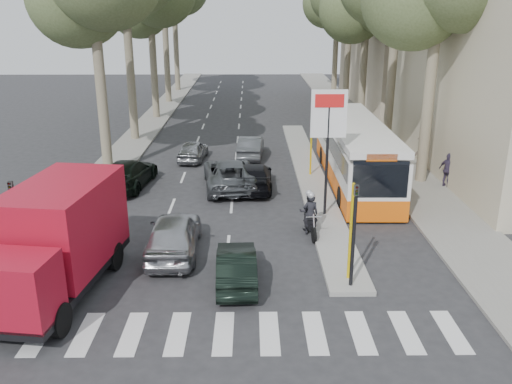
% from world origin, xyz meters
% --- Properties ---
extents(ground, '(120.00, 120.00, 0.00)m').
position_xyz_m(ground, '(0.00, 0.00, 0.00)').
color(ground, '#28282B').
rests_on(ground, ground).
extents(sidewalk_right, '(3.20, 70.00, 0.12)m').
position_xyz_m(sidewalk_right, '(8.60, 25.00, 0.06)').
color(sidewalk_right, gray).
rests_on(sidewalk_right, ground).
extents(median_left, '(2.40, 64.00, 0.12)m').
position_xyz_m(median_left, '(-8.00, 28.00, 0.06)').
color(median_left, gray).
rests_on(median_left, ground).
extents(traffic_island, '(1.50, 26.00, 0.16)m').
position_xyz_m(traffic_island, '(3.25, 11.00, 0.08)').
color(traffic_island, gray).
rests_on(traffic_island, ground).
extents(building_far, '(11.00, 20.00, 16.00)m').
position_xyz_m(building_far, '(15.50, 34.00, 8.00)').
color(building_far, '#B7A88E').
rests_on(building_far, ground).
extents(billboard, '(1.50, 12.10, 5.60)m').
position_xyz_m(billboard, '(3.25, 5.00, 3.70)').
color(billboard, yellow).
rests_on(billboard, ground).
extents(traffic_light_island, '(0.16, 0.41, 3.60)m').
position_xyz_m(traffic_light_island, '(3.25, -1.50, 2.49)').
color(traffic_light_island, black).
rests_on(traffic_light_island, ground).
extents(traffic_light_left, '(0.16, 0.41, 3.60)m').
position_xyz_m(traffic_light_left, '(-7.60, -1.00, 2.49)').
color(traffic_light_left, black).
rests_on(traffic_light_left, ground).
extents(silver_hatchback, '(1.92, 4.63, 1.57)m').
position_xyz_m(silver_hatchback, '(-2.89, 1.31, 0.78)').
color(silver_hatchback, '#A5A7AD').
rests_on(silver_hatchback, ground).
extents(dark_hatchback, '(1.43, 3.77, 1.23)m').
position_xyz_m(dark_hatchback, '(-0.50, -1.00, 0.61)').
color(dark_hatchback, black).
rests_on(dark_hatchback, ground).
extents(queue_car_a, '(3.06, 5.58, 1.48)m').
position_xyz_m(queue_car_a, '(-1.10, 9.22, 0.74)').
color(queue_car_a, '#53575B').
rests_on(queue_car_a, ground).
extents(queue_car_b, '(1.91, 4.56, 1.31)m').
position_xyz_m(queue_car_b, '(0.15, 9.01, 0.66)').
color(queue_car_b, black).
rests_on(queue_car_b, ground).
extents(queue_car_c, '(1.79, 3.72, 1.23)m').
position_xyz_m(queue_car_c, '(-3.50, 14.55, 0.61)').
color(queue_car_c, gray).
rests_on(queue_car_c, ground).
extents(queue_car_d, '(1.72, 4.14, 1.33)m').
position_xyz_m(queue_car_d, '(0.01, 15.18, 0.67)').
color(queue_car_d, '#4E5156').
rests_on(queue_car_d, ground).
extents(queue_car_e, '(2.57, 5.12, 1.43)m').
position_xyz_m(queue_car_e, '(-6.30, 9.39, 0.71)').
color(queue_car_e, black).
rests_on(queue_car_e, ground).
extents(red_truck, '(3.30, 6.82, 3.50)m').
position_xyz_m(red_truck, '(-6.15, -1.52, 1.85)').
color(red_truck, black).
rests_on(red_truck, ground).
extents(city_bus, '(2.83, 12.22, 3.21)m').
position_xyz_m(city_bus, '(5.46, 10.15, 1.69)').
color(city_bus, '#ED5E0D').
rests_on(city_bus, ground).
extents(motorcycle, '(0.81, 2.17, 1.85)m').
position_xyz_m(motorcycle, '(2.38, 3.23, 0.84)').
color(motorcycle, black).
rests_on(motorcycle, ground).
extents(pedestrian_near, '(1.00, 1.12, 1.74)m').
position_xyz_m(pedestrian_near, '(10.00, 8.91, 0.99)').
color(pedestrian_near, '#3E344E').
rests_on(pedestrian_near, sidewalk_right).
extents(pedestrian_far, '(1.30, 0.97, 1.84)m').
position_xyz_m(pedestrian_far, '(9.86, 12.69, 1.04)').
color(pedestrian_far, brown).
rests_on(pedestrian_far, sidewalk_right).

